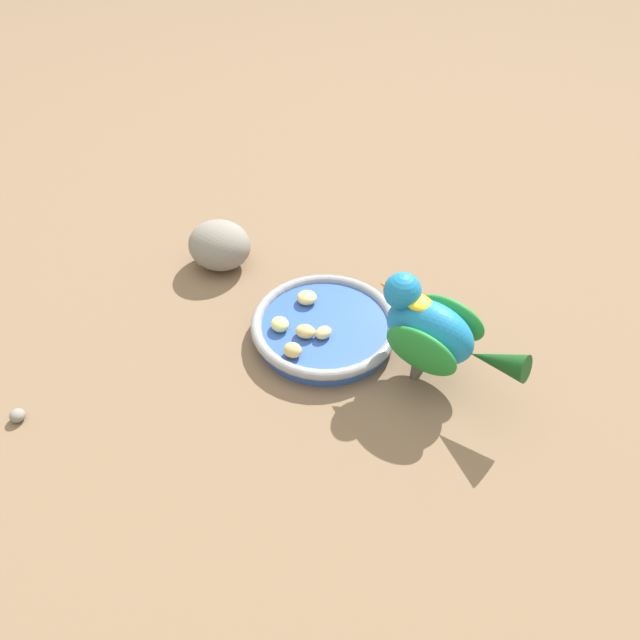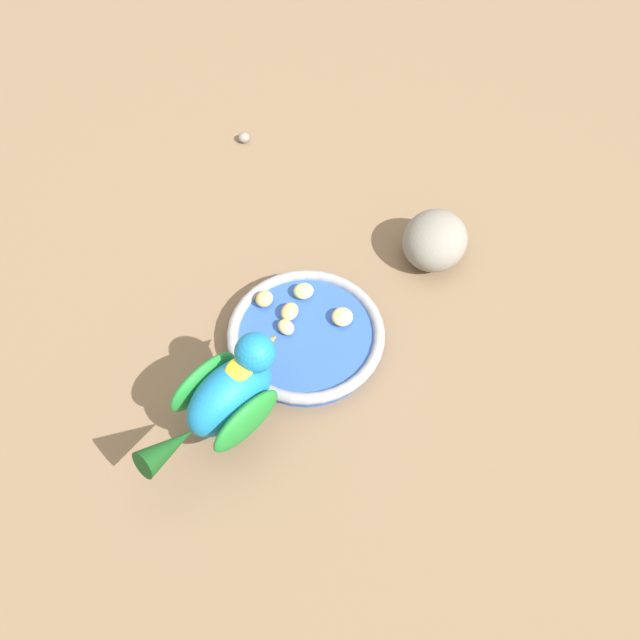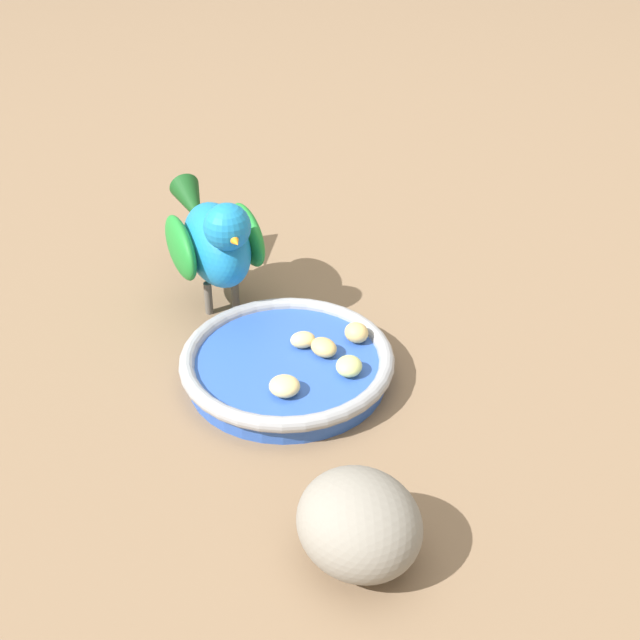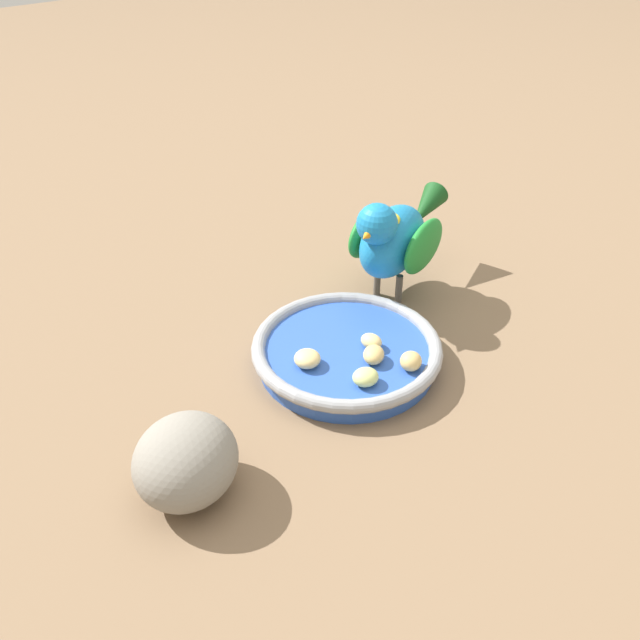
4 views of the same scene
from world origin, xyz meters
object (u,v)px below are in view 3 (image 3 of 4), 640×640
apple_piece_3 (349,366)px  rock_large (359,524)px  apple_piece_0 (324,347)px  feeding_bowl (290,365)px  parrot (215,239)px  apple_piece_1 (303,340)px  apple_piece_4 (280,386)px  apple_piece_2 (356,333)px

apple_piece_3 → rock_large: rock_large is taller
apple_piece_0 → rock_large: size_ratio=0.28×
feeding_bowl → parrot: 0.17m
feeding_bowl → apple_piece_1: apple_piece_1 is taller
apple_piece_0 → apple_piece_4: size_ratio=0.98×
apple_piece_1 → parrot: bearing=-49.1°
apple_piece_2 → rock_large: (0.00, 0.25, 0.00)m
apple_piece_1 → apple_piece_3: apple_piece_3 is taller
feeding_bowl → parrot: size_ratio=1.04×
apple_piece_0 → parrot: size_ratio=0.14×
apple_piece_2 → apple_piece_3: 0.05m
apple_piece_2 → apple_piece_4: 0.11m
feeding_bowl → apple_piece_4: (0.01, 0.05, 0.01)m
parrot → feeding_bowl: bearing=9.2°
apple_piece_0 → apple_piece_2: apple_piece_2 is taller
apple_piece_3 → parrot: (0.14, -0.15, 0.05)m
feeding_bowl → rock_large: rock_large is taller
apple_piece_4 → parrot: size_ratio=0.14×
feeding_bowl → apple_piece_0: apple_piece_0 is taller
apple_piece_3 → apple_piece_4: 0.07m
feeding_bowl → apple_piece_4: size_ratio=7.21×
apple_piece_1 → apple_piece_4: 0.08m
parrot → apple_piece_1: bearing=17.8°
apple_piece_1 → apple_piece_3: 0.06m
apple_piece_4 → apple_piece_2: bearing=-130.5°
apple_piece_3 → rock_large: bearing=91.1°
feeding_bowl → parrot: (0.08, -0.13, 0.07)m
apple_piece_3 → parrot: 0.21m
feeding_bowl → apple_piece_3: bearing=158.9°
apple_piece_4 → apple_piece_0: bearing=-123.2°
apple_piece_3 → apple_piece_4: (0.06, 0.03, -0.00)m
parrot → rock_large: bearing=-1.2°
feeding_bowl → parrot: bearing=-57.7°
apple_piece_2 → apple_piece_3: bearing=81.2°
feeding_bowl → apple_piece_1: bearing=-118.2°
apple_piece_0 → apple_piece_3: 0.04m
feeding_bowl → apple_piece_3: size_ratio=7.59×
apple_piece_3 → feeding_bowl: bearing=-21.1°
apple_piece_0 → feeding_bowl: bearing=14.5°
apple_piece_3 → apple_piece_0: bearing=-51.5°
apple_piece_0 → rock_large: (-0.03, 0.23, 0.01)m
apple_piece_2 → apple_piece_4: bearing=49.5°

